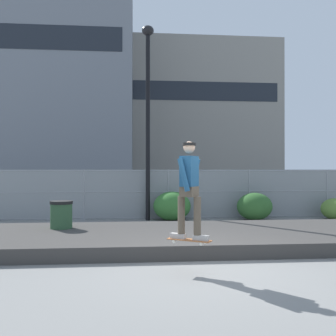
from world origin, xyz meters
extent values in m
plane|color=slate|center=(0.00, 0.00, 0.00)|extent=(120.00, 120.00, 0.00)
cube|color=#3D3A38|center=(0.00, 2.41, 0.16)|extent=(12.56, 3.65, 0.31)
cube|color=#9E5B33|center=(-0.29, -0.27, 0.60)|extent=(0.79, 0.59, 0.02)
cylinder|color=silver|center=(-0.02, -0.33, 0.56)|extent=(0.06, 0.05, 0.05)
cylinder|color=silver|center=(-0.12, -0.48, 0.56)|extent=(0.06, 0.05, 0.05)
cylinder|color=silver|center=(-0.47, -0.06, 0.56)|extent=(0.06, 0.05, 0.05)
cylinder|color=silver|center=(-0.56, -0.21, 0.56)|extent=(0.06, 0.05, 0.05)
cube|color=#99999E|center=(-0.07, -0.41, 0.59)|extent=(0.12, 0.15, 0.01)
cube|color=#99999E|center=(-0.51, -0.14, 0.59)|extent=(0.12, 0.15, 0.01)
cube|color=#B2ADA8|center=(-0.10, -0.39, 0.65)|extent=(0.29, 0.23, 0.09)
cube|color=#B2ADA8|center=(-0.48, -0.16, 0.65)|extent=(0.29, 0.23, 0.09)
cylinder|color=brown|center=(-0.16, -0.35, 1.03)|extent=(0.13, 0.13, 0.67)
cylinder|color=brown|center=(-0.42, -0.19, 1.03)|extent=(0.13, 0.13, 0.67)
cube|color=brown|center=(-0.29, -0.27, 1.46)|extent=(0.38, 0.42, 0.18)
cube|color=navy|center=(-0.29, -0.27, 1.82)|extent=(0.39, 0.44, 0.54)
cylinder|color=navy|center=(-0.17, -0.06, 1.76)|extent=(0.24, 0.20, 0.58)
cylinder|color=navy|center=(-0.42, -0.48, 1.76)|extent=(0.24, 0.20, 0.58)
sphere|color=tan|center=(-0.29, -0.27, 2.25)|extent=(0.21, 0.21, 0.21)
cylinder|color=black|center=(-0.29, -0.27, 2.30)|extent=(0.24, 0.24, 0.05)
cylinder|color=gray|center=(-3.12, 7.17, 0.93)|extent=(0.06, 0.06, 1.85)
cylinder|color=gray|center=(0.00, 7.17, 0.93)|extent=(0.06, 0.06, 1.85)
cylinder|color=gray|center=(3.12, 7.17, 0.93)|extent=(0.06, 0.06, 1.85)
cylinder|color=gray|center=(6.25, 7.17, 0.93)|extent=(0.06, 0.06, 1.85)
cylinder|color=gray|center=(0.00, 7.17, 1.81)|extent=(18.74, 0.04, 0.04)
cylinder|color=gray|center=(0.00, 7.17, 1.02)|extent=(18.74, 0.04, 0.04)
cylinder|color=gray|center=(0.00, 7.17, 0.06)|extent=(18.74, 0.04, 0.04)
cube|color=gray|center=(0.00, 7.17, 0.93)|extent=(18.74, 0.01, 1.85)
cylinder|color=black|center=(-0.78, 6.81, 3.38)|extent=(0.16, 0.16, 6.76)
ellipsoid|color=black|center=(-0.78, 6.81, 6.94)|extent=(0.44, 0.44, 0.36)
cube|color=maroon|center=(-2.06, 9.87, 0.67)|extent=(4.45, 1.92, 0.70)
cube|color=#23282D|center=(-2.26, 9.86, 1.34)|extent=(2.24, 1.66, 0.64)
cylinder|color=black|center=(-0.72, 10.76, 0.32)|extent=(0.65, 0.26, 0.64)
cylinder|color=black|center=(-0.67, 9.05, 0.32)|extent=(0.65, 0.26, 0.64)
cylinder|color=black|center=(-3.44, 10.68, 0.32)|extent=(0.65, 0.26, 0.64)
cylinder|color=black|center=(-3.39, 8.97, 0.32)|extent=(0.65, 0.26, 0.64)
cube|color=#B7BABF|center=(4.70, 9.63, 0.67)|extent=(4.53, 2.14, 0.70)
cube|color=#23282D|center=(4.50, 9.62, 1.34)|extent=(2.32, 1.77, 0.64)
cylinder|color=black|center=(5.99, 10.59, 0.32)|extent=(0.66, 0.29, 0.64)
cylinder|color=black|center=(6.13, 8.89, 0.32)|extent=(0.66, 0.29, 0.64)
cylinder|color=black|center=(3.27, 10.38, 0.32)|extent=(0.66, 0.29, 0.64)
cylinder|color=black|center=(3.41, 8.68, 0.32)|extent=(0.66, 0.29, 0.64)
cube|color=slate|center=(-13.68, 38.03, 12.18)|extent=(24.28, 13.26, 24.36)
cube|color=#1E232B|center=(-13.68, 31.37, 15.10)|extent=(22.34, 0.04, 2.50)
cube|color=gray|center=(6.18, 48.09, 9.81)|extent=(25.15, 13.02, 19.61)
cube|color=#1E232B|center=(6.18, 41.56, 12.16)|extent=(23.13, 0.04, 2.50)
ellipsoid|color=#336B2D|center=(0.09, 6.64, 0.53)|extent=(1.36, 1.11, 1.05)
ellipsoid|color=#2D5B28|center=(3.11, 6.47, 0.50)|extent=(1.30, 1.06, 1.00)
ellipsoid|color=#567A33|center=(6.14, 6.43, 0.39)|extent=(1.01, 0.83, 0.78)
cylinder|color=#2D5133|center=(-3.17, 3.12, 0.47)|extent=(0.56, 0.56, 0.95)
cylinder|color=black|center=(-3.17, 3.12, 0.99)|extent=(0.59, 0.59, 0.08)
camera|label=1|loc=(-1.26, -6.86, 1.85)|focal=40.03mm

